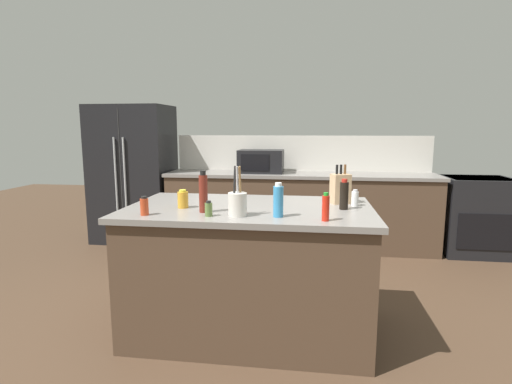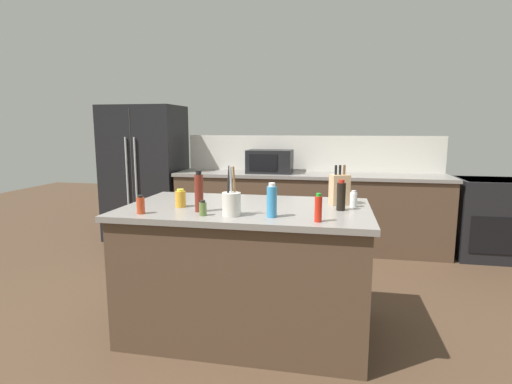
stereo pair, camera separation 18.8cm
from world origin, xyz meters
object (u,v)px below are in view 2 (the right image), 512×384
(range_oven, at_px, (490,218))
(vinegar_bottle, at_px, (199,192))
(knife_block, at_px, (339,189))
(soy_sauce_bottle, at_px, (341,196))
(refrigerator, at_px, (145,173))
(dish_soap_bottle, at_px, (272,201))
(hot_sauce_bottle, at_px, (318,208))
(microwave, at_px, (270,161))
(utensil_crock, at_px, (231,203))
(spice_jar_oregano, at_px, (203,209))
(honey_jar, at_px, (181,199))
(salt_shaker, at_px, (354,199))
(spice_jar_paprika, at_px, (141,205))

(range_oven, distance_m, vinegar_bottle, 3.66)
(knife_block, xyz_separation_m, soy_sauce_bottle, (0.01, -0.22, -0.01))
(refrigerator, relative_size, dish_soap_bottle, 8.19)
(knife_block, xyz_separation_m, hot_sauce_bottle, (-0.13, -0.59, -0.03))
(microwave, relative_size, knife_block, 1.91)
(utensil_crock, xyz_separation_m, vinegar_bottle, (-0.24, 0.08, 0.05))
(range_oven, bearing_deg, microwave, 180.00)
(utensil_crock, bearing_deg, microwave, 93.70)
(vinegar_bottle, bearing_deg, dish_soap_bottle, -8.13)
(spice_jar_oregano, distance_m, dish_soap_bottle, 0.45)
(soy_sauce_bottle, bearing_deg, spice_jar_oregano, -158.61)
(spice_jar_oregano, height_order, dish_soap_bottle, dish_soap_bottle)
(soy_sauce_bottle, bearing_deg, utensil_crock, -155.92)
(utensil_crock, xyz_separation_m, spice_jar_oregano, (-0.18, -0.03, -0.04))
(refrigerator, distance_m, knife_block, 3.28)
(spice_jar_oregano, xyz_separation_m, honey_jar, (-0.25, 0.24, 0.01))
(dish_soap_bottle, bearing_deg, knife_block, 51.09)
(microwave, height_order, utensil_crock, utensil_crock)
(refrigerator, xyz_separation_m, soy_sauce_bottle, (2.57, -2.26, 0.15))
(refrigerator, height_order, salt_shaker, refrigerator)
(knife_block, height_order, hot_sauce_bottle, knife_block)
(range_oven, distance_m, utensil_crock, 3.53)
(microwave, bearing_deg, refrigerator, 178.29)
(spice_jar_paprika, distance_m, honey_jar, 0.32)
(range_oven, distance_m, spice_jar_oregano, 3.68)
(salt_shaker, height_order, spice_jar_paprika, spice_jar_paprika)
(utensil_crock, xyz_separation_m, salt_shaker, (0.78, 0.44, -0.03))
(refrigerator, bearing_deg, soy_sauce_bottle, -41.27)
(dish_soap_bottle, bearing_deg, salt_shaker, 40.09)
(refrigerator, relative_size, range_oven, 1.94)
(dish_soap_bottle, distance_m, honey_jar, 0.72)
(spice_jar_oregano, distance_m, honey_jar, 0.35)
(microwave, xyz_separation_m, salt_shaker, (0.94, -2.07, -0.09))
(range_oven, relative_size, honey_jar, 7.14)
(spice_jar_oregano, relative_size, hot_sauce_bottle, 0.58)
(range_oven, relative_size, salt_shaker, 7.75)
(range_oven, relative_size, dish_soap_bottle, 4.21)
(soy_sauce_bottle, bearing_deg, vinegar_bottle, -166.26)
(range_oven, height_order, vinegar_bottle, vinegar_bottle)
(refrigerator, distance_m, vinegar_bottle, 2.98)
(utensil_crock, bearing_deg, hot_sauce_bottle, -6.58)
(vinegar_bottle, bearing_deg, spice_jar_oregano, -60.46)
(utensil_crock, xyz_separation_m, hot_sauce_bottle, (0.55, -0.06, -0.00))
(knife_block, distance_m, honey_jar, 1.15)
(spice_jar_paprika, xyz_separation_m, soy_sauce_bottle, (1.29, 0.37, 0.04))
(knife_block, height_order, spice_jar_oregano, knife_block)
(vinegar_bottle, bearing_deg, knife_block, 25.85)
(utensil_crock, relative_size, hot_sauce_bottle, 1.85)
(soy_sauce_bottle, height_order, honey_jar, soy_sauce_bottle)
(soy_sauce_bottle, bearing_deg, knife_block, 92.59)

